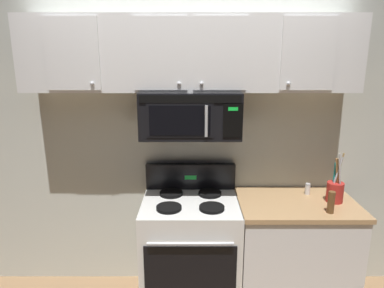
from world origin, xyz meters
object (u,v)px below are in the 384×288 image
over_range_microwave (192,114)px  utensil_crock_red (337,190)px  stove_range (192,250)px  salt_shaker (309,189)px  pepper_mill (333,203)px

over_range_microwave → utensil_crock_red: size_ratio=1.91×
stove_range → salt_shaker: stove_range is taller
pepper_mill → utensil_crock_red: bearing=61.5°
stove_range → pepper_mill: bearing=-11.2°
over_range_microwave → salt_shaker: 1.16m
salt_shaker → pepper_mill: pepper_mill is taller
stove_range → salt_shaker: (0.97, 0.15, 0.48)m
salt_shaker → over_range_microwave: bearing=-178.1°
over_range_microwave → utensil_crock_red: 1.28m
over_range_microwave → utensil_crock_red: over_range_microwave is taller
utensil_crock_red → salt_shaker: 0.23m
stove_range → over_range_microwave: over_range_microwave is taller
over_range_microwave → pepper_mill: size_ratio=4.63×
stove_range → salt_shaker: bearing=8.8°
stove_range → pepper_mill: (1.02, -0.20, 0.51)m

